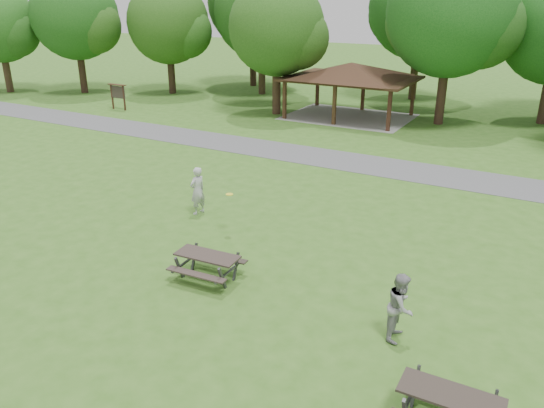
{
  "coord_description": "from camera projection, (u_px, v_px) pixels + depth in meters",
  "views": [
    {
      "loc": [
        9.37,
        -10.94,
        8.12
      ],
      "look_at": [
        1.0,
        4.0,
        1.3
      ],
      "focal_mm": 35.0,
      "sensor_mm": 36.0,
      "label": 1
    }
  ],
  "objects": [
    {
      "name": "pavilion",
      "position": [
        351.0,
        73.0,
        36.26
      ],
      "size": [
        8.6,
        7.01,
        3.76
      ],
      "color": "#392314",
      "rests_on": "ground"
    },
    {
      "name": "picnic_table_middle",
      "position": [
        207.0,
        260.0,
        15.97
      ],
      "size": [
        2.05,
        1.69,
        0.85
      ],
      "color": "#2D2420",
      "rests_on": "ground"
    },
    {
      "name": "frisbee_catcher",
      "position": [
        401.0,
        306.0,
        13.13
      ],
      "size": [
        0.71,
        0.89,
        1.8
      ],
      "primitive_type": "imported",
      "rotation": [
        0.0,
        0.0,
        1.6
      ],
      "color": "gray",
      "rests_on": "ground"
    },
    {
      "name": "frisbee_thrower",
      "position": [
        198.0,
        191.0,
        20.66
      ],
      "size": [
        0.59,
        0.78,
        1.92
      ],
      "primitive_type": "imported",
      "rotation": [
        0.0,
        0.0,
        -1.77
      ],
      "color": "#B0B0B3",
      "rests_on": "ground"
    },
    {
      "name": "tree_row_b",
      "position": [
        169.0,
        25.0,
        44.22
      ],
      "size": [
        7.14,
        6.8,
        9.28
      ],
      "color": "black",
      "rests_on": "ground"
    },
    {
      "name": "tree_flank_left",
      "position": [
        0.0,
        26.0,
        44.91
      ],
      "size": [
        6.72,
        6.4,
        8.93
      ],
      "color": "#322216",
      "rests_on": "ground"
    },
    {
      "name": "asphalt_path",
      "position": [
        349.0,
        161.0,
        27.47
      ],
      "size": [
        120.0,
        3.2,
        0.02
      ],
      "primitive_type": "cube",
      "color": "#4E4E50",
      "rests_on": "ground"
    },
    {
      "name": "tree_deep_a",
      "position": [
        253.0,
        5.0,
        47.53
      ],
      "size": [
        8.4,
        8.0,
        11.38
      ],
      "color": "black",
      "rests_on": "ground"
    },
    {
      "name": "ground",
      "position": [
        179.0,
        280.0,
        16.13
      ],
      "size": [
        160.0,
        160.0,
        0.0
      ],
      "primitive_type": "plane",
      "color": "#34611B",
      "rests_on": "ground"
    },
    {
      "name": "tree_row_c",
      "position": [
        263.0,
        14.0,
        43.55
      ],
      "size": [
        8.19,
        7.8,
        10.67
      ],
      "color": "black",
      "rests_on": "ground"
    },
    {
      "name": "notice_board",
      "position": [
        118.0,
        92.0,
        39.31
      ],
      "size": [
        1.6,
        0.3,
        1.88
      ],
      "color": "#351D13",
      "rests_on": "ground"
    },
    {
      "name": "tree_row_e",
      "position": [
        452.0,
        17.0,
        32.95
      ],
      "size": [
        8.4,
        8.0,
        11.02
      ],
      "color": "black",
      "rests_on": "ground"
    },
    {
      "name": "tree_row_a",
      "position": [
        76.0,
        19.0,
        44.38
      ],
      "size": [
        7.56,
        7.2,
        9.97
      ],
      "color": "black",
      "rests_on": "ground"
    },
    {
      "name": "tree_deep_b",
      "position": [
        422.0,
        10.0,
        41.21
      ],
      "size": [
        8.4,
        8.0,
        11.13
      ],
      "color": "black",
      "rests_on": "ground"
    },
    {
      "name": "picnic_table_far",
      "position": [
        450.0,
        402.0,
        10.41
      ],
      "size": [
        2.02,
        1.65,
        0.87
      ],
      "color": "black",
      "rests_on": "ground"
    },
    {
      "name": "frisbee_in_flight",
      "position": [
        229.0,
        194.0,
        18.72
      ],
      "size": [
        0.3,
        0.3,
        0.02
      ],
      "color": "yellow",
      "rests_on": "ground"
    },
    {
      "name": "tree_row_d",
      "position": [
        278.0,
        30.0,
        36.3
      ],
      "size": [
        6.93,
        6.6,
        9.27
      ],
      "color": "#322116",
      "rests_on": "ground"
    }
  ]
}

